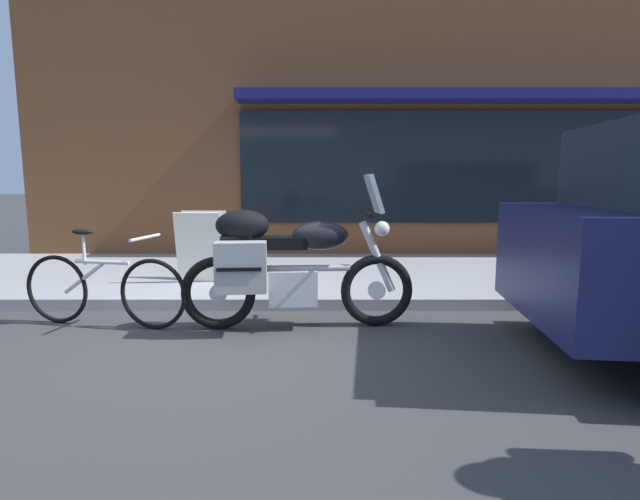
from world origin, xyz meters
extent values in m
plane|color=#3A3A3A|center=(0.00, 0.00, 0.00)|extent=(80.00, 80.00, 0.00)
torus|color=black|center=(1.42, 0.49, 0.34)|extent=(0.68, 0.14, 0.68)
cylinder|color=silver|center=(1.42, 0.49, 0.34)|extent=(0.16, 0.07, 0.16)
torus|color=black|center=(-0.04, 0.38, 0.34)|extent=(0.68, 0.14, 0.68)
cylinder|color=silver|center=(-0.04, 0.38, 0.34)|extent=(0.16, 0.07, 0.16)
cube|color=silver|center=(0.64, 0.43, 0.39)|extent=(0.46, 0.33, 0.32)
cylinder|color=silver|center=(0.69, 0.43, 0.56)|extent=(0.95, 0.13, 0.06)
ellipsoid|color=black|center=(0.89, 0.45, 0.86)|extent=(0.54, 0.32, 0.26)
cube|color=black|center=(0.47, 0.42, 0.80)|extent=(0.62, 0.28, 0.11)
cube|color=black|center=(0.14, 0.39, 0.78)|extent=(0.30, 0.24, 0.18)
cylinder|color=silver|center=(1.42, 0.49, 0.66)|extent=(0.35, 0.09, 0.67)
cylinder|color=black|center=(1.30, 0.48, 1.06)|extent=(0.08, 0.62, 0.04)
cube|color=silver|center=(1.38, 0.48, 1.24)|extent=(0.17, 0.33, 0.35)
sphere|color=#EAEACC|center=(1.46, 0.49, 0.92)|extent=(0.14, 0.14, 0.14)
cube|color=#9F9F9F|center=(0.21, 0.16, 0.62)|extent=(0.45, 0.23, 0.44)
cube|color=black|center=(0.21, 0.05, 0.62)|extent=(0.37, 0.04, 0.03)
ellipsoid|color=black|center=(0.19, 0.40, 0.96)|extent=(0.50, 0.35, 0.28)
torus|color=black|center=(-0.63, 0.38, 0.33)|extent=(0.65, 0.17, 0.66)
torus|color=black|center=(-1.62, 0.58, 0.33)|extent=(0.65, 0.17, 0.66)
cylinder|color=silver|center=(-1.13, 0.48, 0.61)|extent=(0.55, 0.15, 0.04)
cylinder|color=silver|center=(-1.32, 0.52, 0.45)|extent=(0.43, 0.12, 0.32)
cylinder|color=silver|center=(-1.30, 0.52, 0.73)|extent=(0.03, 0.03, 0.30)
ellipsoid|color=black|center=(-1.30, 0.52, 0.89)|extent=(0.24, 0.14, 0.06)
cylinder|color=silver|center=(-0.68, 0.39, 0.85)|extent=(0.12, 0.48, 0.03)
cylinder|color=black|center=(3.35, 0.47, 0.33)|extent=(0.68, 0.28, 0.66)
cube|color=silver|center=(-0.57, 1.86, 0.55)|extent=(0.55, 0.18, 0.85)
cube|color=silver|center=(-0.57, 2.08, 0.55)|extent=(0.55, 0.18, 0.85)
camera|label=1|loc=(0.89, -4.02, 1.38)|focal=27.75mm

